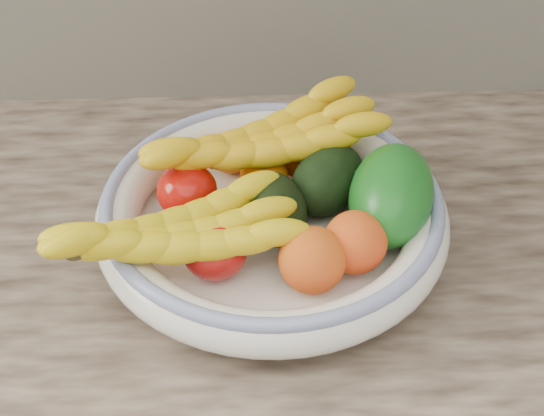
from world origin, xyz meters
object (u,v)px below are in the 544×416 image
at_px(fruit_bowl, 272,216).
at_px(green_mango, 391,195).
at_px(banana_bunch_back, 262,147).
at_px(banana_bunch_front, 174,239).

distance_m(fruit_bowl, green_mango, 0.13).
height_order(fruit_bowl, banana_bunch_back, banana_bunch_back).
xyz_separation_m(green_mango, banana_bunch_back, (-0.14, 0.08, 0.01)).
bearing_deg(fruit_bowl, banana_bunch_back, 96.50).
bearing_deg(green_mango, banana_bunch_front, -151.01).
bearing_deg(banana_bunch_front, green_mango, -1.62).
relative_size(banana_bunch_back, banana_bunch_front, 1.08).
distance_m(banana_bunch_back, banana_bunch_front, 0.17).
bearing_deg(banana_bunch_back, banana_bunch_front, -144.37).
xyz_separation_m(banana_bunch_back, banana_bunch_front, (-0.09, -0.14, -0.01)).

